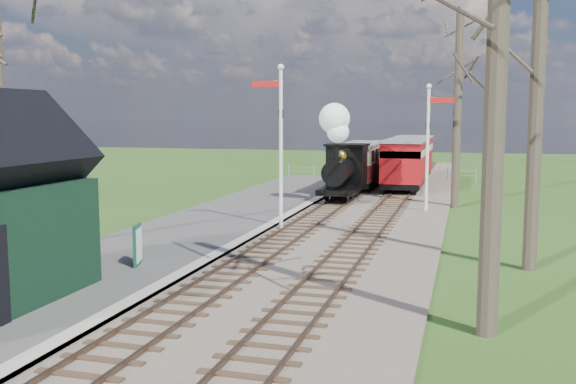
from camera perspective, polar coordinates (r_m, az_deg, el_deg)
name	(u,v)px	position (r m, az deg, el deg)	size (l,w,h in m)	color
distant_hills	(420,299)	(74.39, 11.66, -9.32)	(114.40, 48.00, 22.02)	#385B23
ballast_bed	(359,209)	(29.66, 6.36, -1.52)	(8.00, 60.00, 0.10)	brown
track_near	(332,207)	(29.89, 3.90, -1.34)	(1.60, 60.00, 0.15)	brown
track_far	(388,209)	(29.48, 8.85, -1.52)	(1.60, 60.00, 0.15)	brown
platform	(191,234)	(23.42, -8.61, -3.69)	(5.00, 44.00, 0.20)	#474442
coping_strip	(251,237)	(22.58, -3.27, -4.00)	(0.40, 44.00, 0.21)	#B2AD9E
semaphore_near	(279,135)	(23.96, -0.79, 5.11)	(1.22, 0.24, 6.22)	silver
semaphore_far	(429,138)	(29.03, 12.46, 4.72)	(1.22, 0.24, 5.72)	silver
bare_trees	(292,84)	(17.72, 0.32, 9.61)	(15.51, 22.39, 12.00)	#382D23
fence_line	(379,172)	(43.51, 8.07, 1.78)	(12.60, 0.08, 1.00)	slate
locomotive	(342,159)	(32.07, 4.81, 2.93)	(1.89, 4.41, 4.72)	black
coach	(361,162)	(38.07, 6.55, 2.65)	(2.20, 7.56, 2.32)	black
red_carriage_a	(405,163)	(36.96, 10.34, 2.53)	(2.28, 5.64, 2.40)	black
red_carriage_b	(413,157)	(42.42, 11.04, 3.06)	(2.28, 5.64, 2.40)	black
sign_board	(138,245)	(18.34, -13.22, -4.60)	(0.31, 0.77, 1.14)	#104B32
person	(85,259)	(16.75, -17.60, -5.74)	(0.43, 0.29, 1.19)	#191F2E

